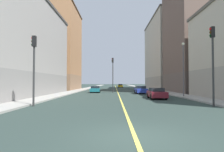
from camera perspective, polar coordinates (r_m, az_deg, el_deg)
ground_plane at (r=7.50m, az=6.65°, el=-17.14°), size 400.00×400.00×0.00m
sidewalk_left at (r=57.09m, az=10.53°, el=-3.72°), size 2.66×168.00×0.15m
sidewalk_right at (r=56.84m, az=-7.93°, el=-3.75°), size 2.66×168.00×0.15m
lane_center_stripe at (r=56.23m, az=1.32°, el=-3.85°), size 0.16×154.00×0.01m
building_left_mid at (r=42.28m, az=23.85°, el=11.68°), size 10.65×14.38×23.49m
building_left_far at (r=61.12m, az=16.19°, el=6.19°), size 10.65×23.86×20.88m
building_right_corner at (r=32.01m, az=-27.38°, el=7.49°), size 10.65×24.19×14.09m
building_right_midblock at (r=53.38m, az=-15.77°, el=7.56°), size 10.65×15.34×21.25m
traffic_light_left_near at (r=18.09m, az=27.39°, el=5.44°), size 0.40×0.32×6.57m
traffic_light_right_near at (r=17.42m, az=-21.93°, el=4.25°), size 0.40×0.32×5.84m
traffic_light_median_far at (r=36.90m, az=0.24°, el=1.64°), size 0.40×0.32×6.60m
street_lamp_left_near at (r=27.28m, az=20.17°, el=3.44°), size 0.36×0.36×7.07m
car_maroon at (r=24.22m, az=12.93°, el=-4.97°), size 1.96×4.28×1.30m
car_blue at (r=34.20m, az=8.42°, el=-4.04°), size 1.95×4.01×1.35m
car_yellow at (r=73.42m, az=2.44°, el=-2.89°), size 1.81×4.46×1.30m
car_teal at (r=37.89m, az=-4.90°, el=-3.89°), size 1.97×4.45×1.26m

